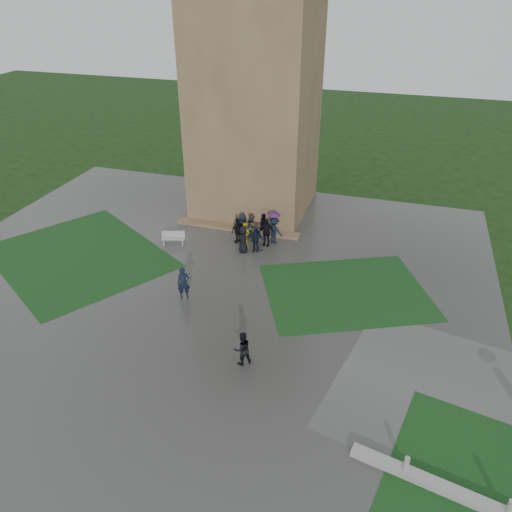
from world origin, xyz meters
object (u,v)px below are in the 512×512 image
(bench, at_px, (173,238))
(pedestrian_near, at_px, (242,348))
(pedestrian_mid, at_px, (184,283))
(tower, at_px, (256,86))

(bench, bearing_deg, pedestrian_near, -67.47)
(pedestrian_mid, bearing_deg, pedestrian_near, -68.71)
(tower, bearing_deg, pedestrian_mid, -90.32)
(bench, distance_m, pedestrian_mid, 6.53)
(pedestrian_mid, relative_size, pedestrian_near, 1.12)
(bench, height_order, pedestrian_mid, pedestrian_mid)
(tower, bearing_deg, pedestrian_near, -74.81)
(tower, xyz_separation_m, bench, (-3.39, -7.67, -8.52))
(bench, relative_size, pedestrian_near, 0.94)
(tower, height_order, pedestrian_near, tower)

